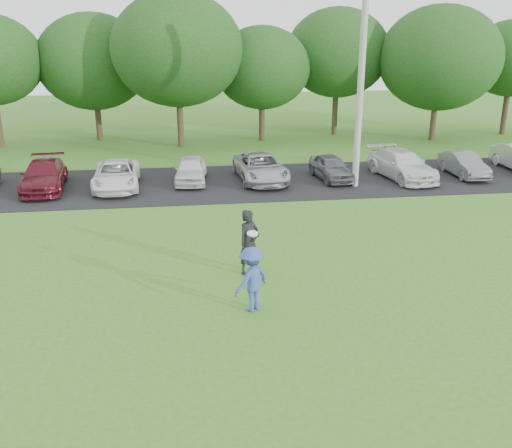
{
  "coord_description": "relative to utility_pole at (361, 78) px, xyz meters",
  "views": [
    {
      "loc": [
        -2.08,
        -11.92,
        6.71
      ],
      "look_at": [
        0.0,
        3.5,
        1.3
      ],
      "focal_mm": 40.0,
      "sensor_mm": 36.0,
      "label": 1
    }
  ],
  "objects": [
    {
      "name": "parking_lot",
      "position": [
        -5.52,
        1.33,
        -4.66
      ],
      "size": [
        32.0,
        6.5,
        0.03
      ],
      "primitive_type": "cube",
      "color": "black",
      "rests_on": "ground"
    },
    {
      "name": "tree_row",
      "position": [
        -4.01,
        11.09,
        0.23
      ],
      "size": [
        42.39,
        9.85,
        8.64
      ],
      "color": "#38281C",
      "rests_on": "ground"
    },
    {
      "name": "parked_cars",
      "position": [
        -6.22,
        1.23,
        -4.06
      ],
      "size": [
        30.23,
        5.0,
        1.26
      ],
      "color": "#591313",
      "rests_on": "parking_lot"
    },
    {
      "name": "utility_pole",
      "position": [
        0.0,
        0.0,
        0.0
      ],
      "size": [
        0.28,
        0.28,
        9.36
      ],
      "primitive_type": "cylinder",
      "color": "#9F9E99",
      "rests_on": "ground"
    },
    {
      "name": "camera_bystander",
      "position": [
        -5.79,
        -8.67,
        -3.74
      ],
      "size": [
        0.82,
        0.77,
        1.88
      ],
      "color": "black",
      "rests_on": "ground"
    },
    {
      "name": "frisbee_player",
      "position": [
        -6.0,
        -10.91,
        -3.85
      ],
      "size": [
        1.22,
        1.16,
        2.05
      ],
      "color": "#364D9A",
      "rests_on": "ground"
    },
    {
      "name": "ground",
      "position": [
        -5.52,
        -11.67,
        -4.68
      ],
      "size": [
        100.0,
        100.0,
        0.0
      ],
      "primitive_type": "plane",
      "color": "#366E1F",
      "rests_on": "ground"
    }
  ]
}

